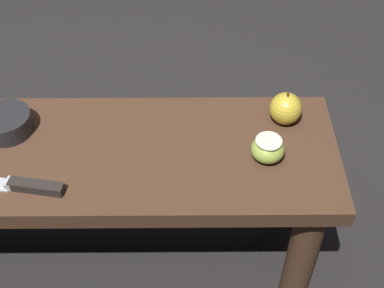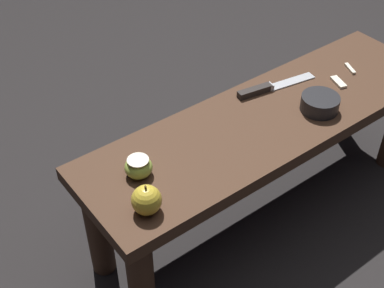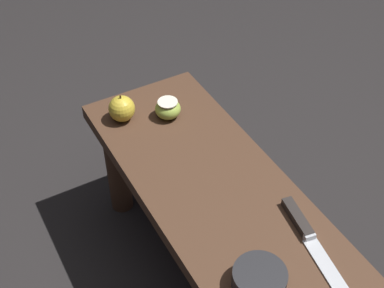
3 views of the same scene
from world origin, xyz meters
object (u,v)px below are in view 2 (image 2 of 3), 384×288
Objects in this scene: apple_whole at (147,200)px; apple_cut at (139,167)px; wooden_bench at (268,137)px; bowl at (320,103)px; knife at (265,88)px.

apple_cut is at bearing 65.98° from apple_whole.
wooden_bench is 0.50m from apple_whole.
bowl is at bearing 2.58° from apple_whole.
knife reaches higher than wooden_bench.
wooden_bench is 16.72× the size of apple_cut.
wooden_bench is 0.18m from bowl.
apple_cut is at bearing -161.58° from knife.
wooden_bench is 0.44m from apple_cut.
apple_whole is 1.15× the size of apple_cut.
apple_whole is at bearing -114.02° from apple_cut.
apple_whole is 0.12m from apple_cut.
apple_cut is (-0.43, 0.02, 0.10)m from wooden_bench.
wooden_bench is 0.15m from knife.
knife is (0.07, 0.10, 0.09)m from wooden_bench.
bowl reaches higher than wooden_bench.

